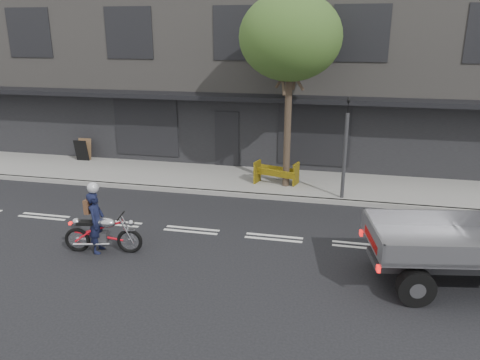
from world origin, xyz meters
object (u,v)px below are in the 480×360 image
object	(u,v)px
traffic_light_pole	(345,154)
motorcycle	(103,233)
sandwich_board	(81,151)
rider	(96,222)
street_tree	(290,38)
construction_barrier	(276,174)

from	to	relation	value
traffic_light_pole	motorcycle	xyz separation A→B (m)	(-6.00, -5.14, -1.11)
motorcycle	sandwich_board	size ratio (longest dim) A/B	2.22
motorcycle	rider	bearing A→B (deg)	170.51
street_tree	sandwich_board	distance (m)	10.20
construction_barrier	rider	bearing A→B (deg)	-122.51
street_tree	construction_barrier	size ratio (longest dim) A/B	4.43
rider	sandwich_board	bearing A→B (deg)	23.40
construction_barrier	motorcycle	bearing A→B (deg)	-121.47
motorcycle	sandwich_board	distance (m)	8.94
construction_barrier	sandwich_board	distance (m)	8.72
traffic_light_pole	construction_barrier	bearing A→B (deg)	161.73
motorcycle	construction_barrier	world-z (taller)	motorcycle
motorcycle	street_tree	bearing A→B (deg)	46.78
street_tree	motorcycle	xyz separation A→B (m)	(-4.00, -5.99, -4.74)
motorcycle	rider	distance (m)	0.31
traffic_light_pole	construction_barrier	distance (m)	2.72
rider	motorcycle	bearing A→B (deg)	-99.49
sandwich_board	street_tree	bearing A→B (deg)	-9.56
motorcycle	sandwich_board	world-z (taller)	sandwich_board
sandwich_board	motorcycle	bearing A→B (deg)	-56.71
street_tree	motorcycle	bearing A→B (deg)	-123.69
motorcycle	construction_barrier	distance (m)	6.95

